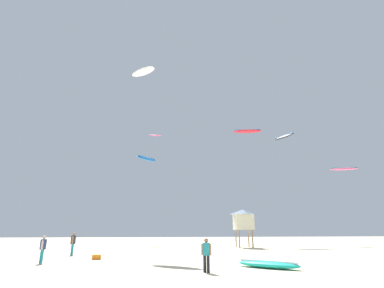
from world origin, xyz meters
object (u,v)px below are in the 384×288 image
(kite_grounded_near, at_px, (268,264))
(kite_aloft_5, at_px, (143,72))
(person_midground, at_px, (73,242))
(kite_aloft_4, at_px, (344,169))
(person_foreground, at_px, (206,252))
(kite_aloft_0, at_px, (284,137))
(kite_aloft_1, at_px, (147,159))
(lifeguard_tower, at_px, (243,219))
(kite_aloft_2, at_px, (247,131))
(person_left, at_px, (43,247))
(kite_aloft_3, at_px, (155,135))
(cooler_box, at_px, (97,257))

(kite_grounded_near, distance_m, kite_aloft_5, 25.83)
(person_midground, bearing_deg, kite_aloft_4, -172.10)
(person_foreground, relative_size, kite_aloft_0, 0.38)
(kite_grounded_near, bearing_deg, kite_aloft_1, 107.79)
(lifeguard_tower, relative_size, kite_aloft_2, 0.93)
(person_left, bearing_deg, person_midground, -98.73)
(kite_aloft_3, bearing_deg, person_midground, -101.13)
(cooler_box, bearing_deg, kite_aloft_2, 47.04)
(person_foreground, height_order, lifeguard_tower, lifeguard_tower)
(person_midground, distance_m, kite_aloft_4, 31.09)
(kite_aloft_1, bearing_deg, person_midground, -104.53)
(person_foreground, relative_size, kite_aloft_3, 0.66)
(cooler_box, relative_size, kite_aloft_3, 0.23)
(kite_aloft_3, bearing_deg, kite_aloft_4, -39.75)
(kite_aloft_4, bearing_deg, kite_aloft_0, 102.49)
(person_foreground, relative_size, kite_aloft_5, 0.47)
(kite_aloft_5, bearing_deg, lifeguard_tower, 12.21)
(cooler_box, height_order, kite_aloft_3, kite_aloft_3)
(kite_aloft_0, bearing_deg, person_left, -139.46)
(person_foreground, distance_m, kite_aloft_5, 25.01)
(person_midground, distance_m, kite_grounded_near, 15.79)
(kite_aloft_2, distance_m, kite_aloft_3, 19.12)
(kite_aloft_1, relative_size, kite_aloft_2, 0.76)
(kite_aloft_0, bearing_deg, kite_grounded_near, -117.56)
(kite_aloft_1, bearing_deg, kite_aloft_0, 0.93)
(lifeguard_tower, xyz_separation_m, kite_aloft_1, (-11.93, 9.47, 9.19))
(person_foreground, distance_m, person_left, 10.67)
(kite_aloft_0, xyz_separation_m, kite_aloft_2, (-7.17, -3.01, -0.31))
(kite_aloft_2, bearing_deg, lifeguard_tower, -115.55)
(person_foreground, distance_m, person_midground, 13.86)
(kite_aloft_0, bearing_deg, person_midground, -146.69)
(kite_aloft_0, xyz_separation_m, kite_aloft_1, (-22.37, -0.36, -4.35))
(kite_aloft_3, distance_m, kite_aloft_4, 32.71)
(kite_grounded_near, height_order, kite_aloft_5, kite_aloft_5)
(person_foreground, distance_m, kite_aloft_1, 30.13)
(kite_aloft_3, bearing_deg, kite_aloft_2, -40.41)
(kite_aloft_2, bearing_deg, kite_aloft_5, -148.39)
(kite_aloft_2, xyz_separation_m, kite_aloft_5, (-15.33, -9.43, 3.69))
(cooler_box, xyz_separation_m, kite_aloft_3, (2.57, 30.46, 19.02))
(kite_aloft_3, relative_size, kite_aloft_4, 0.71)
(person_left, height_order, kite_aloft_2, kite_aloft_2)
(kite_aloft_4, relative_size, kite_aloft_5, 1.00)
(kite_aloft_3, bearing_deg, person_left, -99.62)
(kite_aloft_0, distance_m, kite_aloft_2, 7.78)
(kite_aloft_1, xyz_separation_m, kite_aloft_5, (-0.13, -12.08, 7.73))
(lifeguard_tower, bearing_deg, kite_aloft_0, 43.32)
(kite_aloft_2, bearing_deg, person_foreground, -112.53)
(person_midground, distance_m, lifeguard_tower, 18.29)
(lifeguard_tower, height_order, kite_aloft_1, kite_aloft_1)
(cooler_box, height_order, kite_aloft_0, kite_aloft_0)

